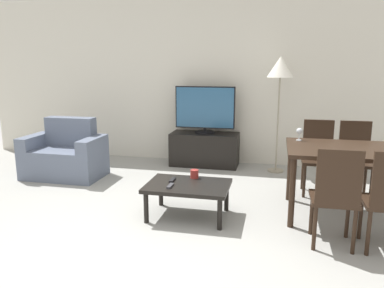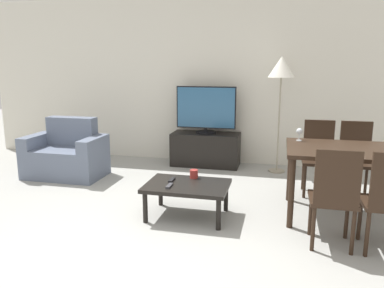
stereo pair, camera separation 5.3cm
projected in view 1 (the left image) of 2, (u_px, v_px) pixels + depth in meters
name	position (u px, v px, depth m)	size (l,w,h in m)	color
ground_plane	(121.00, 259.00, 3.15)	(18.00, 18.00, 0.00)	#9E9E99
wall_back	(202.00, 80.00, 6.14)	(7.81, 0.06, 2.70)	silver
armchair	(65.00, 156.00, 5.43)	(1.10, 0.66, 0.84)	slate
tv_stand	(205.00, 149.00, 6.04)	(1.08, 0.48, 0.53)	black
tv	(205.00, 110.00, 5.91)	(0.95, 0.32, 0.74)	black
coffee_table	(188.00, 188.00, 3.97)	(0.87, 0.62, 0.36)	black
dining_table	(348.00, 156.00, 3.90)	(1.25, 0.91, 0.76)	black
dining_chair_near	(336.00, 194.00, 3.24)	(0.40, 0.40, 0.92)	black
dining_chair_far	(355.00, 155.00, 4.62)	(0.40, 0.40, 0.92)	black
dining_chair_far_left	(318.00, 153.00, 4.71)	(0.40, 0.40, 0.92)	black
floor_lamp	(280.00, 71.00, 5.42)	(0.38, 0.38, 1.72)	gray
remote_primary	(172.00, 180.00, 4.07)	(0.04, 0.15, 0.02)	black
remote_secondary	(170.00, 186.00, 3.87)	(0.04, 0.15, 0.02)	#38383D
cup_white_near	(194.00, 174.00, 4.16)	(0.09, 0.09, 0.09)	maroon
wine_glass_left	(299.00, 132.00, 4.24)	(0.07, 0.07, 0.15)	silver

